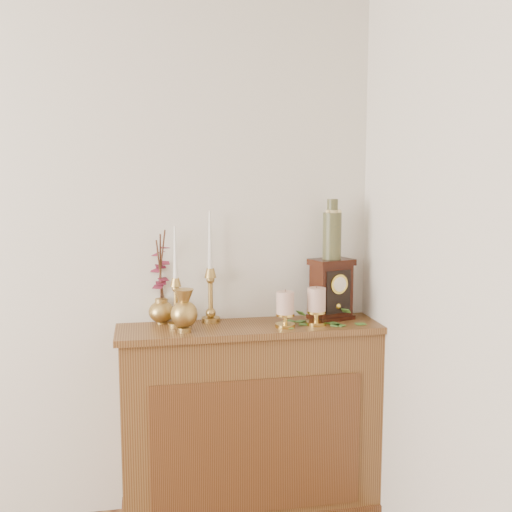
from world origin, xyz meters
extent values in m
cube|color=brown|center=(1.40, 2.10, 0.45)|extent=(1.20, 0.30, 0.90)
cube|color=brown|center=(1.40, 1.95, 0.41)|extent=(0.96, 0.01, 0.63)
cube|color=brown|center=(1.40, 2.10, 0.92)|extent=(1.24, 0.34, 0.03)
cube|color=brown|center=(1.40, 2.10, 0.03)|extent=(1.23, 0.33, 0.06)
cylinder|color=tan|center=(1.06, 2.13, 0.94)|extent=(0.08, 0.08, 0.02)
sphere|color=tan|center=(1.06, 2.13, 0.97)|extent=(0.04, 0.04, 0.04)
cylinder|color=tan|center=(1.06, 2.13, 1.04)|extent=(0.02, 0.02, 0.14)
sphere|color=tan|center=(1.06, 2.13, 1.11)|extent=(0.03, 0.03, 0.03)
cone|color=tan|center=(1.06, 2.13, 1.14)|extent=(0.05, 0.05, 0.04)
cone|color=white|center=(1.06, 2.13, 1.27)|extent=(0.02, 0.02, 0.24)
cylinder|color=tan|center=(1.22, 2.20, 0.94)|extent=(0.09, 0.09, 0.02)
sphere|color=tan|center=(1.22, 2.20, 0.97)|extent=(0.05, 0.05, 0.05)
cylinder|color=tan|center=(1.22, 2.20, 1.05)|extent=(0.02, 0.02, 0.15)
sphere|color=tan|center=(1.22, 2.20, 1.13)|extent=(0.04, 0.04, 0.04)
cone|color=tan|center=(1.22, 2.20, 1.17)|extent=(0.06, 0.06, 0.04)
cone|color=white|center=(1.22, 2.20, 1.32)|extent=(0.02, 0.02, 0.27)
cylinder|color=tan|center=(1.09, 2.03, 0.94)|extent=(0.06, 0.06, 0.02)
sphere|color=tan|center=(1.09, 2.03, 1.01)|extent=(0.12, 0.12, 0.12)
cone|color=tan|center=(1.09, 2.03, 1.09)|extent=(0.09, 0.09, 0.06)
cylinder|color=tan|center=(0.99, 2.21, 0.93)|extent=(0.05, 0.05, 0.01)
ellipsoid|color=tan|center=(0.99, 2.21, 0.99)|extent=(0.12, 0.12, 0.10)
cylinder|color=tan|center=(0.99, 2.21, 1.04)|extent=(0.06, 0.06, 0.02)
cylinder|color=#472819|center=(0.99, 2.22, 1.18)|extent=(0.04, 0.07, 0.29)
cylinder|color=#472819|center=(0.99, 2.22, 1.20)|extent=(0.01, 0.06, 0.31)
cylinder|color=#472819|center=(1.00, 2.22, 1.21)|extent=(0.04, 0.11, 0.33)
cylinder|color=gold|center=(1.54, 2.03, 0.94)|extent=(0.09, 0.09, 0.02)
cylinder|color=gold|center=(1.54, 2.03, 0.97)|extent=(0.02, 0.02, 0.04)
cylinder|color=gold|center=(1.54, 2.03, 0.99)|extent=(0.08, 0.08, 0.01)
cylinder|color=beige|center=(1.54, 2.03, 1.04)|extent=(0.08, 0.08, 0.10)
cylinder|color=#472819|center=(1.54, 2.03, 1.10)|extent=(0.00, 0.00, 0.01)
cylinder|color=gold|center=(1.70, 2.04, 0.94)|extent=(0.10, 0.10, 0.02)
cylinder|color=gold|center=(1.70, 2.04, 0.97)|extent=(0.02, 0.02, 0.04)
cylinder|color=gold|center=(1.70, 2.04, 0.99)|extent=(0.09, 0.09, 0.01)
cylinder|color=beige|center=(1.70, 2.04, 1.05)|extent=(0.09, 0.09, 0.11)
cylinder|color=#472819|center=(1.70, 2.04, 1.11)|extent=(0.00, 0.00, 0.01)
cube|color=#41712B|center=(1.80, 2.04, 0.93)|extent=(0.06, 0.05, 0.00)
cube|color=#41712B|center=(1.62, 2.12, 0.93)|extent=(0.04, 0.05, 0.00)
cube|color=#41712B|center=(1.89, 2.02, 0.93)|extent=(0.05, 0.06, 0.00)
cube|color=#41712B|center=(1.52, 2.10, 0.93)|extent=(0.05, 0.06, 0.00)
cube|color=#41712B|center=(1.51, 2.12, 0.93)|extent=(0.05, 0.04, 0.00)
cube|color=#41712B|center=(1.89, 2.02, 0.93)|extent=(0.06, 0.06, 0.00)
cube|color=#41712B|center=(1.88, 2.01, 0.93)|extent=(0.04, 0.05, 0.00)
cube|color=#41712B|center=(1.55, 2.10, 0.93)|extent=(0.06, 0.06, 0.00)
cube|color=#41712B|center=(1.79, 2.05, 0.93)|extent=(0.06, 0.06, 0.00)
cube|color=#41712B|center=(1.65, 2.04, 0.93)|extent=(0.05, 0.05, 0.00)
cube|color=#41712B|center=(1.70, 2.11, 0.93)|extent=(0.06, 0.06, 0.00)
cube|color=#41712B|center=(1.58, 2.02, 0.93)|extent=(0.05, 0.05, 0.00)
cube|color=#41712B|center=(1.70, 2.02, 0.93)|extent=(0.05, 0.04, 0.00)
cube|color=#41712B|center=(1.81, 2.14, 0.93)|extent=(0.05, 0.06, 0.00)
cube|color=#41712B|center=(1.56, 2.08, 0.97)|extent=(0.05, 0.04, 0.02)
cube|color=#41712B|center=(1.62, 2.03, 0.99)|extent=(0.04, 0.03, 0.02)
cube|color=#41712B|center=(1.85, 2.07, 0.98)|extent=(0.05, 0.04, 0.02)
cube|color=black|center=(1.80, 2.15, 0.94)|extent=(0.23, 0.19, 0.02)
cube|color=black|center=(1.80, 2.15, 1.07)|extent=(0.20, 0.16, 0.25)
cube|color=black|center=(1.80, 2.15, 1.21)|extent=(0.23, 0.19, 0.03)
cube|color=black|center=(1.82, 2.09, 1.07)|extent=(0.13, 0.05, 0.20)
cylinder|color=gold|center=(1.82, 2.09, 1.11)|extent=(0.09, 0.04, 0.09)
cylinder|color=silver|center=(1.82, 2.09, 1.11)|extent=(0.07, 0.02, 0.07)
sphere|color=gold|center=(1.82, 2.09, 1.00)|extent=(0.03, 0.03, 0.03)
cylinder|color=#1A3428|center=(1.80, 2.15, 1.33)|extent=(0.09, 0.09, 0.22)
cylinder|color=#1A3428|center=(1.80, 2.15, 1.47)|extent=(0.05, 0.05, 0.07)
cylinder|color=#D2B979|center=(1.80, 2.15, 1.45)|extent=(0.06, 0.06, 0.02)
camera|label=1|loc=(0.91, -0.57, 1.61)|focal=42.00mm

